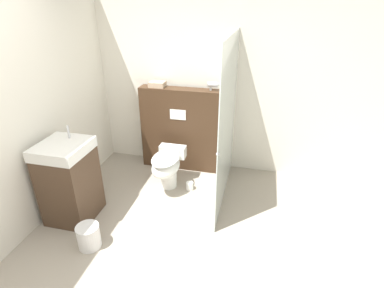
% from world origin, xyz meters
% --- Properties ---
extents(wall_back, '(8.00, 0.06, 2.50)m').
position_xyz_m(wall_back, '(0.00, 2.35, 1.25)').
color(wall_back, silver).
rests_on(wall_back, ground_plane).
extents(partition_panel, '(1.11, 0.22, 1.18)m').
position_xyz_m(partition_panel, '(-0.23, 2.17, 0.59)').
color(partition_panel, '#3D2819').
rests_on(partition_panel, ground_plane).
extents(shower_glass, '(0.04, 1.45, 1.95)m').
position_xyz_m(shower_glass, '(0.50, 1.60, 0.98)').
color(shower_glass, silver).
rests_on(shower_glass, ground_plane).
extents(toilet, '(0.35, 0.63, 0.50)m').
position_xyz_m(toilet, '(-0.24, 1.58, 0.33)').
color(toilet, white).
rests_on(toilet, ground_plane).
extents(sink_vanity, '(0.49, 0.53, 1.06)m').
position_xyz_m(sink_vanity, '(-1.10, 0.79, 0.46)').
color(sink_vanity, '#473323').
rests_on(sink_vanity, ground_plane).
extents(hair_drier, '(0.15, 0.07, 0.11)m').
position_xyz_m(hair_drier, '(0.23, 2.18, 1.26)').
color(hair_drier, '#B7B7BC').
rests_on(hair_drier, partition_panel).
extents(folded_towel, '(0.21, 0.17, 0.07)m').
position_xyz_m(folded_towel, '(-0.54, 2.18, 1.22)').
color(folded_towel, tan).
rests_on(folded_towel, partition_panel).
extents(spare_toilet_roll, '(0.09, 0.09, 0.10)m').
position_xyz_m(spare_toilet_roll, '(0.05, 1.60, 0.05)').
color(spare_toilet_roll, white).
rests_on(spare_toilet_roll, ground_plane).
extents(waste_bin, '(0.23, 0.23, 0.25)m').
position_xyz_m(waste_bin, '(-0.69, 0.39, 0.12)').
color(waste_bin, silver).
rests_on(waste_bin, ground_plane).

